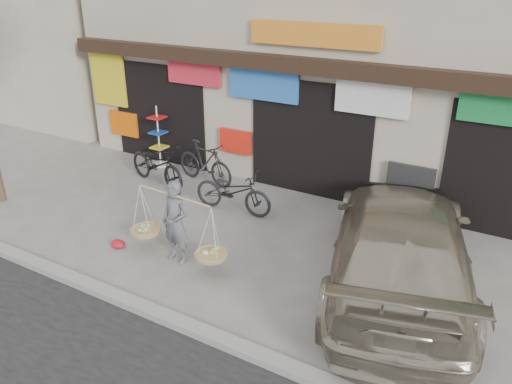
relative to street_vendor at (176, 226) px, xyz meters
The scene contains 11 objects.
ground 1.19m from the street_vendor, 33.35° to the left, with size 70.00×70.00×0.00m, color gray.
kerb 1.80m from the street_vendor, 62.05° to the right, with size 70.00×0.25×0.12m, color gray.
shophouse_block 7.49m from the street_vendor, 83.53° to the left, with size 14.00×6.32×7.00m.
neighbor_west 14.94m from the street_vendor, 149.40° to the left, with size 12.00×7.00×6.00m, color #BBB19A.
street_vendor is the anchor object (origin of this frame).
bike_0 3.74m from the street_vendor, 135.97° to the left, with size 0.72×2.07×1.09m, color black.
bike_1 3.73m from the street_vendor, 117.63° to the left, with size 0.51×1.80×1.08m, color black.
bike_2 2.29m from the street_vendor, 95.71° to the left, with size 0.65×1.86×0.98m, color black.
suv 3.92m from the street_vendor, 18.70° to the left, with size 3.59×5.87×1.59m.
display_rack 5.11m from the street_vendor, 133.76° to the left, with size 0.46×0.46×1.67m.
red_bag 1.48m from the street_vendor, behind, with size 0.31×0.25×0.14m, color red.
Camera 1 is at (4.49, -6.68, 4.96)m, focal length 35.00 mm.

